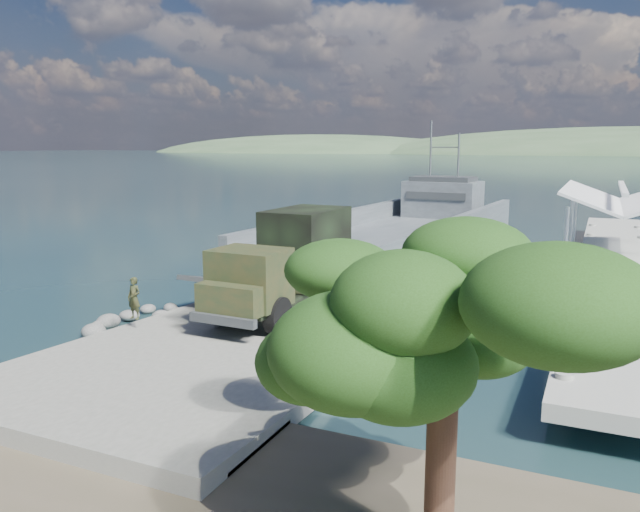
{
  "coord_description": "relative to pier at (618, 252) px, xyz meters",
  "views": [
    {
      "loc": [
        12.01,
        -19.56,
        7.55
      ],
      "look_at": [
        0.39,
        6.0,
        2.54
      ],
      "focal_mm": 35.0,
      "sensor_mm": 36.0,
      "label": 1
    }
  ],
  "objects": [
    {
      "name": "soldier",
      "position": [
        -17.24,
        -19.97,
        -0.28
      ],
      "size": [
        0.63,
        0.44,
        1.64
      ],
      "primitive_type": "imported",
      "rotation": [
        0.0,
        0.0,
        -0.07
      ],
      "color": "#21311B",
      "rests_on": "boat_ramp"
    },
    {
      "name": "overhang_tree",
      "position": [
        -3.62,
        -28.16,
        3.19
      ],
      "size": [
        6.59,
        6.07,
        5.98
      ],
      "color": "#372016",
      "rests_on": "ground"
    },
    {
      "name": "landing_craft",
      "position": [
        -13.78,
        2.95,
        -0.76
      ],
      "size": [
        10.84,
        35.13,
        10.3
      ],
      "rotation": [
        0.0,
        0.0,
        -0.07
      ],
      "color": "#444C50",
      "rests_on": "ground"
    },
    {
      "name": "pier",
      "position": [
        0.0,
        0.0,
        0.0
      ],
      "size": [
        6.4,
        44.0,
        6.1
      ],
      "color": "#A1A298",
      "rests_on": "ground"
    },
    {
      "name": "ground",
      "position": [
        -13.0,
        -18.77,
        -1.6
      ],
      "size": [
        1400.0,
        1400.0,
        0.0
      ],
      "primitive_type": "plane",
      "color": "#1A3940",
      "rests_on": "ground"
    },
    {
      "name": "shoreline_rocks",
      "position": [
        -19.2,
        -18.27,
        -1.6
      ],
      "size": [
        3.2,
        5.6,
        0.9
      ],
      "primitive_type": null,
      "color": "#4E4E4C",
      "rests_on": "ground"
    },
    {
      "name": "military_truck",
      "position": [
        -13.05,
        -15.01,
        1.01
      ],
      "size": [
        3.22,
        9.23,
        4.24
      ],
      "rotation": [
        0.0,
        0.0,
        -0.03
      ],
      "color": "black",
      "rests_on": "boat_ramp"
    },
    {
      "name": "boat_ramp",
      "position": [
        -13.0,
        -19.77,
        -1.35
      ],
      "size": [
        10.0,
        18.0,
        0.5
      ],
      "primitive_type": "cube",
      "color": "slate",
      "rests_on": "ground"
    }
  ]
}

